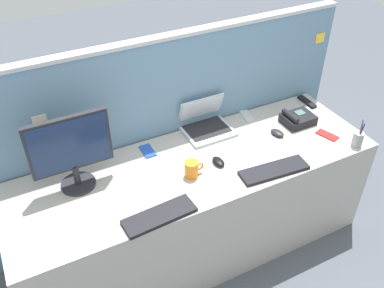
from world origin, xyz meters
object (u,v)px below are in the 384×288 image
Objects in this scene: computer_mouse_right_hand at (277,133)px; tv_remote at (307,102)px; desk_phone at (297,119)px; keyboard_main at (274,170)px; computer_mouse_left_hand at (218,162)px; coffee_mug at (192,169)px; cell_phone_silver_slab at (247,116)px; cell_phone_red_case at (327,135)px; keyboard_spare at (159,216)px; pen_cup at (358,139)px; laptop at (205,123)px; desktop_monitor at (71,149)px; cell_phone_blue_case at (148,151)px.

computer_mouse_right_hand is 0.59× the size of tv_remote.
keyboard_main is at bearing -142.07° from desk_phone.
coffee_mug reaches higher than computer_mouse_left_hand.
cell_phone_silver_slab is 1.02× the size of cell_phone_red_case.
coffee_mug is at bearing 32.06° from keyboard_spare.
pen_cup is at bearing -16.89° from computer_mouse_left_hand.
pen_cup is 1.08m from coffee_mug.
laptop is at bearing -171.45° from cell_phone_silver_slab.
pen_cup is at bearing 2.04° from keyboard_main.
desktop_monitor is 1.62m from cell_phone_red_case.
keyboard_main reaches higher than cell_phone_blue_case.
coffee_mug reaches higher than cell_phone_red_case.
coffee_mug reaches higher than cell_phone_silver_slab.
desk_phone is 0.71m from computer_mouse_left_hand.
computer_mouse_left_hand is 0.70× the size of cell_phone_silver_slab.
desktop_monitor reaches higher than cell_phone_red_case.
keyboard_main is at bearing -40.86° from computer_mouse_left_hand.
cell_phone_silver_slab is (0.44, 0.35, -0.01)m from computer_mouse_left_hand.
coffee_mug is at bearing -162.94° from tv_remote.
cell_phone_silver_slab is 0.77m from cell_phone_blue_case.
laptop is 3.16× the size of computer_mouse_right_hand.
keyboard_main is at bearing -23.08° from coffee_mug.
cell_phone_blue_case is at bearing 11.66° from desktop_monitor.
keyboard_spare is 1.28m from cell_phone_red_case.
keyboard_main is at bearing -74.74° from laptop.
computer_mouse_right_hand is at bearing 7.88° from computer_mouse_left_hand.
computer_mouse_right_hand is 0.50m from pen_cup.
laptop is at bearing 9.36° from desktop_monitor.
pen_cup is 0.55m from tv_remote.
computer_mouse_right_hand is 0.54× the size of pen_cup.
desktop_monitor is at bearing 162.88° from computer_mouse_right_hand.
cell_phone_blue_case is at bearing 70.45° from keyboard_spare.
desktop_monitor reaches higher than computer_mouse_left_hand.
coffee_mug is at bearing -140.16° from cell_phone_silver_slab.
desktop_monitor reaches higher than desk_phone.
keyboard_spare is (0.31, -0.44, -0.24)m from desktop_monitor.
desk_phone is 0.54× the size of keyboard_spare.
cell_phone_red_case is 0.41m from tv_remote.
desktop_monitor is 1.51m from desk_phone.
desktop_monitor is 3.43× the size of cell_phone_blue_case.
tv_remote is (0.43, 0.22, -0.01)m from computer_mouse_right_hand.
desktop_monitor is at bearing 159.31° from coffee_mug.
computer_mouse_right_hand is at bearing -151.73° from tv_remote.
computer_mouse_left_hand is (-0.69, -0.13, -0.02)m from desk_phone.
coffee_mug is (-0.88, -0.15, 0.02)m from desk_phone.
computer_mouse_left_hand reaches higher than tv_remote.
desktop_monitor is 1.16m from keyboard_main.
keyboard_spare is at bearing -158.33° from tv_remote.
desk_phone reaches higher than cell_phone_red_case.
keyboard_spare is at bearing -55.10° from desktop_monitor.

